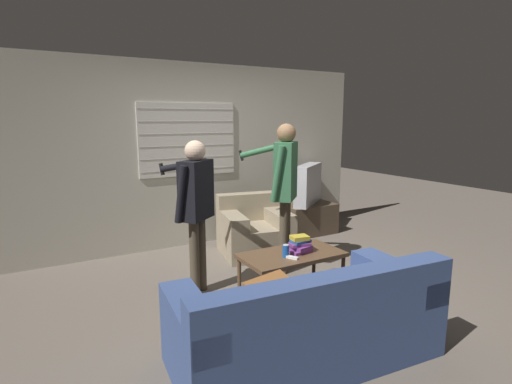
% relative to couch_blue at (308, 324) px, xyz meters
% --- Properties ---
extents(ground_plane, '(16.00, 16.00, 0.00)m').
position_rel_couch_blue_xyz_m(ground_plane, '(0.48, 1.12, -0.30)').
color(ground_plane, '#665B51').
extents(wall_back, '(5.20, 0.08, 2.55)m').
position_rel_couch_blue_xyz_m(wall_back, '(0.47, 3.15, 0.99)').
color(wall_back, '#BCB7A8').
rests_on(wall_back, ground_plane).
extents(couch_blue, '(2.05, 1.05, 0.78)m').
position_rel_couch_blue_xyz_m(couch_blue, '(0.00, 0.00, 0.00)').
color(couch_blue, '#384C7F').
rests_on(couch_blue, ground_plane).
extents(armchair_beige, '(1.01, 0.96, 0.77)m').
position_rel_couch_blue_xyz_m(armchair_beige, '(0.88, 2.35, 0.01)').
color(armchair_beige, gray).
rests_on(armchair_beige, ground_plane).
extents(coffee_table, '(1.03, 0.56, 0.45)m').
position_rel_couch_blue_xyz_m(coffee_table, '(0.55, 0.99, 0.11)').
color(coffee_table, brown).
rests_on(coffee_table, ground_plane).
extents(tv_stand, '(0.84, 0.55, 0.48)m').
position_rel_couch_blue_xyz_m(tv_stand, '(2.07, 2.74, -0.06)').
color(tv_stand, '#4C3D2D').
rests_on(tv_stand, ground_plane).
extents(tv, '(0.81, 0.68, 0.62)m').
position_rel_couch_blue_xyz_m(tv, '(2.07, 2.74, 0.49)').
color(tv, '#B2B2B7').
rests_on(tv, tv_stand).
extents(person_left_standing, '(0.48, 0.80, 1.58)m').
position_rel_couch_blue_xyz_m(person_left_standing, '(-0.26, 1.55, 0.70)').
color(person_left_standing, '#4C4233').
rests_on(person_left_standing, ground_plane).
extents(person_right_standing, '(0.51, 0.83, 1.74)m').
position_rel_couch_blue_xyz_m(person_right_standing, '(0.85, 1.59, 0.81)').
color(person_right_standing, '#4C4233').
rests_on(person_right_standing, ground_plane).
extents(book_stack, '(0.24, 0.19, 0.17)m').
position_rel_couch_blue_xyz_m(book_stack, '(0.63, 0.97, 0.24)').
color(book_stack, '#75387F').
rests_on(book_stack, coffee_table).
extents(soda_can, '(0.07, 0.07, 0.13)m').
position_rel_couch_blue_xyz_m(soda_can, '(0.43, 0.93, 0.22)').
color(soda_can, '#194C9E').
rests_on(soda_can, coffee_table).
extents(spare_remote, '(0.10, 0.13, 0.02)m').
position_rel_couch_blue_xyz_m(spare_remote, '(0.46, 0.86, 0.17)').
color(spare_remote, white).
rests_on(spare_remote, coffee_table).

